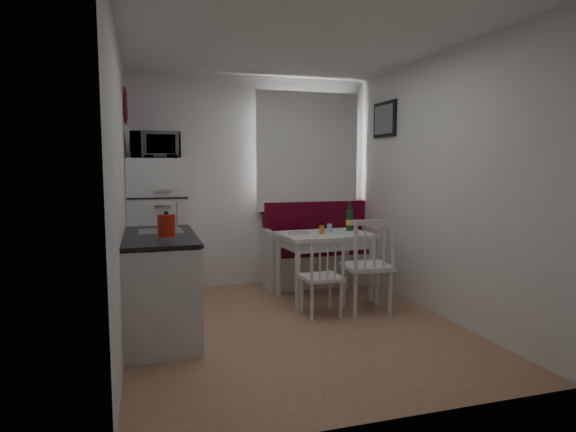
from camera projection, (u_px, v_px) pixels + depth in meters
name	position (u px, v px, depth m)	size (l,w,h in m)	color
floor	(295.00, 326.00, 4.50)	(3.00, 3.50, 0.02)	#AC7A5B
ceiling	(295.00, 40.00, 4.23)	(3.00, 3.50, 0.02)	white
wall_back	(253.00, 182.00, 6.04)	(3.00, 0.02, 2.60)	white
wall_front	(389.00, 201.00, 2.70)	(3.00, 0.02, 2.60)	white
wall_left	(120.00, 190.00, 3.94)	(0.02, 3.50, 2.60)	white
wall_right	(438.00, 186.00, 4.80)	(0.02, 3.50, 2.60)	white
window	(306.00, 156.00, 6.17)	(1.22, 0.06, 1.47)	silver
curtain	(308.00, 152.00, 6.10)	(1.35, 0.02, 1.50)	white
kitchen_counter	(161.00, 284.00, 4.26)	(0.62, 1.32, 1.16)	silver
wall_sign	(126.00, 106.00, 5.24)	(0.40, 0.40, 0.03)	navy
picture_frame	(384.00, 120.00, 5.76)	(0.04, 0.52, 0.42)	black
bench	(319.00, 256.00, 6.14)	(1.45, 0.56, 1.04)	silver
dining_table	(324.00, 240.00, 5.39)	(1.05, 0.77, 0.75)	silver
chair_left	(324.00, 268.00, 4.71)	(0.39, 0.37, 0.43)	silver
chair_right	(372.00, 255.00, 4.83)	(0.49, 0.47, 0.52)	silver
fridge	(158.00, 229.00, 5.42)	(0.63, 0.63, 1.58)	white
microwave	(155.00, 145.00, 5.27)	(0.52, 0.36, 0.29)	white
kettle	(166.00, 226.00, 3.89)	(0.17, 0.17, 0.23)	red
wine_bottle	(350.00, 216.00, 5.56)	(0.08, 0.08, 0.34)	#154320
drinking_glass_orange	(322.00, 230.00, 5.31)	(0.06, 0.06, 0.09)	orange
drinking_glass_blue	(329.00, 228.00, 5.45)	(0.06, 0.06, 0.10)	#8CCCEE
plate	(298.00, 233.00, 5.31)	(0.24, 0.24, 0.02)	white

